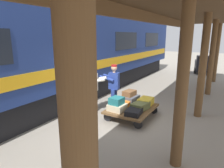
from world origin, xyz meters
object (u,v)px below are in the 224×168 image
object	(u,v)px
porter_in_overalls	(114,86)
baggage_tug	(203,65)
suitcase_slate_roller	(130,99)
train_car	(50,53)
suitcase_orange_carryall	(124,104)
suitcase_yellow_case	(146,102)
suitcase_brown_leather	(129,93)
luggage_cart	(132,109)
suitcase_cream_canvas	(117,107)
suitcase_black_hardshell	(134,112)
suitcase_teal_softside	(117,101)
suitcase_olive_duffel	(140,106)
porter_by_door	(93,88)

from	to	relation	value
porter_in_overalls	baggage_tug	world-z (taller)	porter_in_overalls
suitcase_slate_roller	train_car	bearing A→B (deg)	13.70
baggage_tug	suitcase_orange_carryall	bearing A→B (deg)	82.71
train_car	suitcase_yellow_case	bearing A→B (deg)	-168.44
suitcase_brown_leather	luggage_cart	bearing A→B (deg)	124.65
suitcase_orange_carryall	suitcase_cream_canvas	size ratio (longest dim) A/B	1.14
suitcase_orange_carryall	suitcase_yellow_case	size ratio (longest dim) A/B	0.96
train_car	suitcase_slate_roller	distance (m)	3.60
suitcase_black_hardshell	suitcase_yellow_case	distance (m)	0.95
porter_in_overalls	baggage_tug	size ratio (longest dim) A/B	0.90
train_car	suitcase_yellow_case	world-z (taller)	train_car
suitcase_orange_carryall	luggage_cart	bearing A→B (deg)	-180.00
suitcase_teal_softside	suitcase_olive_duffel	bearing A→B (deg)	-142.71
suitcase_black_hardshell	suitcase_yellow_case	size ratio (longest dim) A/B	1.02
suitcase_brown_leather	porter_by_door	bearing A→B (deg)	38.28
suitcase_orange_carryall	suitcase_black_hardshell	distance (m)	0.77
suitcase_black_hardshell	suitcase_teal_softside	bearing A→B (deg)	0.14
suitcase_orange_carryall	suitcase_cream_canvas	xyz separation A→B (m)	(0.00, 0.48, 0.03)
porter_by_door	train_car	bearing A→B (deg)	-1.31
suitcase_orange_carryall	porter_in_overalls	distance (m)	0.80
suitcase_orange_carryall	train_car	bearing A→B (deg)	5.28
suitcase_orange_carryall	suitcase_slate_roller	world-z (taller)	suitcase_slate_roller
train_car	suitcase_slate_roller	size ratio (longest dim) A/B	34.51
baggage_tug	suitcase_olive_duffel	bearing A→B (deg)	86.10
suitcase_slate_roller	porter_in_overalls	world-z (taller)	porter_in_overalls
train_car	suitcase_slate_roller	world-z (taller)	train_car
train_car	luggage_cart	size ratio (longest dim) A/B	12.20
suitcase_black_hardshell	train_car	bearing A→B (deg)	-2.84
train_car	baggage_tug	world-z (taller)	train_car
suitcase_cream_canvas	suitcase_olive_duffel	bearing A→B (deg)	-141.79
porter_by_door	suitcase_black_hardshell	bearing A→B (deg)	175.25
suitcase_cream_canvas	luggage_cart	bearing A→B (deg)	-122.42
suitcase_black_hardshell	luggage_cart	bearing A→B (deg)	-57.58
luggage_cart	suitcase_black_hardshell	distance (m)	0.58
porter_by_door	luggage_cart	bearing A→B (deg)	-166.05
suitcase_brown_leather	suitcase_cream_canvas	bearing A→B (deg)	91.59
suitcase_orange_carryall	suitcase_cream_canvas	bearing A→B (deg)	90.00
suitcase_cream_canvas	suitcase_teal_softside	distance (m)	0.22
suitcase_olive_duffel	baggage_tug	bearing A→B (deg)	-93.90
suitcase_olive_duffel	porter_in_overalls	distance (m)	1.29
train_car	suitcase_olive_duffel	world-z (taller)	train_car
suitcase_slate_roller	porter_by_door	world-z (taller)	porter_by_door
suitcase_teal_softside	baggage_tug	distance (m)	10.67
suitcase_black_hardshell	baggage_tug	size ratio (longest dim) A/B	0.33
luggage_cart	suitcase_olive_duffel	distance (m)	0.34
suitcase_orange_carryall	porter_by_door	bearing A→B (deg)	17.72
suitcase_yellow_case	suitcase_cream_canvas	xyz separation A→B (m)	(0.60, 0.95, -0.02)
suitcase_teal_softside	suitcase_brown_leather	xyz separation A→B (m)	(0.00, -0.95, 0.01)
suitcase_yellow_case	suitcase_cream_canvas	world-z (taller)	suitcase_yellow_case
luggage_cart	suitcase_yellow_case	distance (m)	0.59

